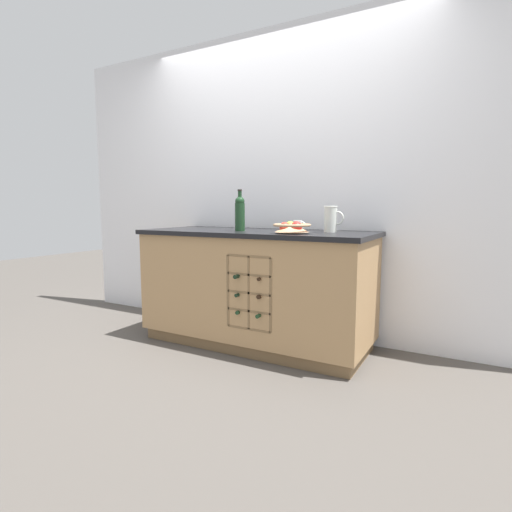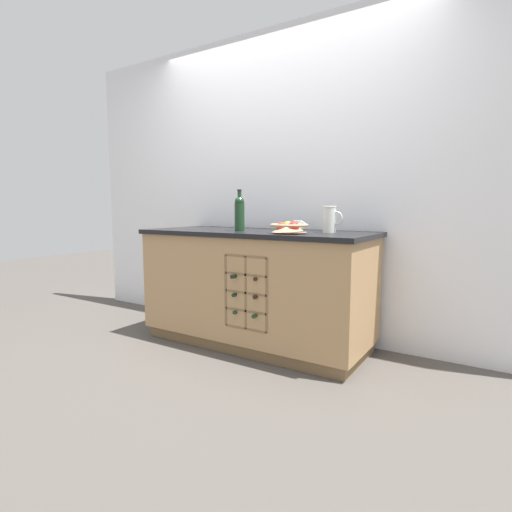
# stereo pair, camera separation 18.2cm
# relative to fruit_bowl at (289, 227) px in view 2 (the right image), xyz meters

# --- Properties ---
(ground_plane) EXTENTS (14.00, 14.00, 0.00)m
(ground_plane) POSITION_rel_fruit_bowl_xyz_m (-0.38, 0.17, -0.94)
(ground_plane) COLOR #4C4742
(back_wall) EXTENTS (4.40, 0.06, 2.55)m
(back_wall) POSITION_rel_fruit_bowl_xyz_m (-0.38, 0.59, 0.33)
(back_wall) COLOR white
(back_wall) RESTS_ON ground_plane
(kitchen_island) EXTENTS (1.80, 0.76, 0.90)m
(kitchen_island) POSITION_rel_fruit_bowl_xyz_m (-0.38, 0.17, -0.49)
(kitchen_island) COLOR brown
(kitchen_island) RESTS_ON ground_plane
(fruit_bowl) EXTENTS (0.26, 0.26, 0.08)m
(fruit_bowl) POSITION_rel_fruit_bowl_xyz_m (0.00, 0.00, 0.00)
(fruit_bowl) COLOR tan
(fruit_bowl) RESTS_ON kitchen_island
(white_pitcher) EXTENTS (0.15, 0.10, 0.19)m
(white_pitcher) POSITION_rel_fruit_bowl_xyz_m (0.20, 0.24, 0.06)
(white_pitcher) COLOR silver
(white_pitcher) RESTS_ON kitchen_island
(ceramic_mug) EXTENTS (0.11, 0.07, 0.08)m
(ceramic_mug) POSITION_rel_fruit_bowl_xyz_m (-0.10, 0.33, -0.00)
(ceramic_mug) COLOR white
(ceramic_mug) RESTS_ON kitchen_island
(standing_wine_bottle) EXTENTS (0.08, 0.08, 0.31)m
(standing_wine_bottle) POSITION_rel_fruit_bowl_xyz_m (-0.46, 0.07, 0.10)
(standing_wine_bottle) COLOR #19381E
(standing_wine_bottle) RESTS_ON kitchen_island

